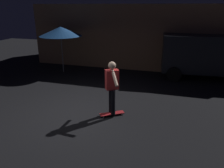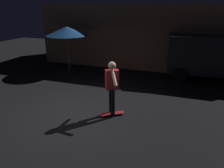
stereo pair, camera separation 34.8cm
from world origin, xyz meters
The scene contains 6 objects.
ground_plane centered at (0.00, 0.00, 0.00)m, with size 28.00×28.00×0.00m, color black.
low_building centered at (0.90, 7.56, 1.68)m, with size 11.82×3.86×3.37m.
parked_van centered at (4.59, 5.45, 1.16)m, with size 4.76×2.58×2.03m.
patio_umbrella centered at (-2.66, 4.29, 2.07)m, with size 2.10×2.10×2.30m.
skateboard_ridden centered at (1.16, 0.34, 0.06)m, with size 0.76×0.60×0.07m.
skater centered at (1.16, 0.34, 1.04)m, with size 0.62×0.87×1.67m.
Camera 2 is at (3.23, -5.49, 3.27)m, focal length 35.07 mm.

